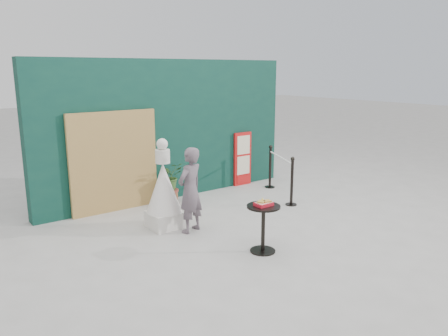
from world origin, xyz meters
TOP-DOWN VIEW (x-y plane):
  - ground at (0.00, 0.00)m, footprint 60.00×60.00m
  - back_wall at (0.00, 3.15)m, footprint 6.00×0.30m
  - bamboo_fence at (-1.40, 2.94)m, footprint 1.80×0.08m
  - woman at (-0.85, 1.05)m, footprint 0.63×0.52m
  - menu_board at (1.90, 2.95)m, footprint 0.50×0.07m
  - statue at (-1.11, 1.50)m, footprint 0.63×0.63m
  - cafe_table at (-0.42, -0.36)m, footprint 0.52×0.52m
  - food_basket at (-0.42, -0.36)m, footprint 0.26×0.19m
  - planter at (-0.30, 2.69)m, footprint 0.52×0.45m
  - stanchion_barrier at (1.97, 1.71)m, footprint 0.84×1.54m

SIDE VIEW (x-z plane):
  - ground at x=0.00m, z-range 0.00..0.00m
  - stanchion_barrier at x=1.97m, z-range -0.02..1.01m
  - cafe_table at x=-0.42m, z-range 0.12..0.87m
  - planter at x=-0.30m, z-range 0.07..0.95m
  - menu_board at x=1.90m, z-range 0.00..1.30m
  - statue at x=-1.11m, z-range -0.15..1.47m
  - woman at x=-0.85m, z-range 0.00..1.50m
  - food_basket at x=-0.42m, z-range 0.73..0.84m
  - bamboo_fence at x=-1.40m, z-range 0.00..2.00m
  - back_wall at x=0.00m, z-range 0.00..3.00m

